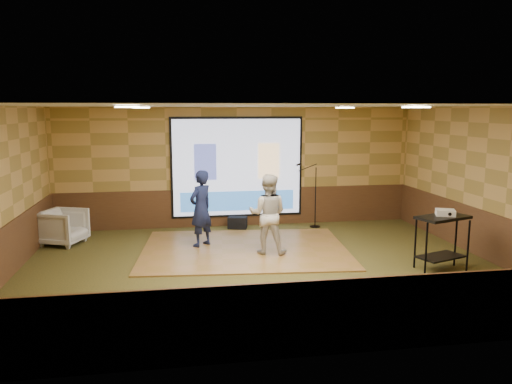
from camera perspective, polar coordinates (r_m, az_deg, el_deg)
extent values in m
plane|color=#273216|center=(9.50, 0.56, -8.56)|extent=(9.00, 9.00, 0.00)
cube|color=tan|center=(12.58, -2.19, 2.87)|extent=(9.00, 0.04, 3.00)
cube|color=tan|center=(5.81, 6.61, -4.95)|extent=(9.00, 0.04, 3.00)
cube|color=tan|center=(10.87, 24.64, 0.98)|extent=(0.04, 7.00, 3.00)
cube|color=silver|center=(9.04, 0.60, 9.84)|extent=(9.00, 7.00, 0.04)
cube|color=#482A18|center=(12.72, -2.15, -1.73)|extent=(9.00, 0.04, 0.95)
cube|color=#482A18|center=(6.16, 6.37, -14.18)|extent=(9.00, 0.04, 0.95)
cube|color=#482A18|center=(9.68, -26.72, -6.33)|extent=(0.04, 7.00, 0.95)
cube|color=#482A18|center=(11.04, 24.19, -4.29)|extent=(0.04, 7.00, 0.95)
cube|color=black|center=(12.53, -2.16, 2.84)|extent=(3.32, 0.03, 2.52)
cube|color=silver|center=(12.50, -2.14, 2.83)|extent=(3.20, 0.02, 2.40)
cube|color=#434C93|center=(12.40, -5.82, 3.43)|extent=(0.55, 0.01, 0.90)
cube|color=#F6CC8E|center=(12.60, 1.48, 3.57)|extent=(0.55, 0.01, 0.90)
cube|color=#326EBD|center=(12.62, -2.11, -1.02)|extent=(2.88, 0.01, 0.50)
cube|color=#FDEBBE|center=(10.72, -12.96, 9.37)|extent=(0.32, 0.32, 0.02)
cube|color=#FDEBBE|center=(11.35, 10.13, 9.46)|extent=(0.32, 0.32, 0.02)
cube|color=#FDEBBE|center=(7.43, -14.47, 9.40)|extent=(0.32, 0.32, 0.02)
cube|color=#FDEBBE|center=(8.31, 17.81, 9.22)|extent=(0.32, 0.32, 0.02)
cube|color=olive|center=(10.62, -1.29, -6.54)|extent=(4.55, 3.63, 0.03)
imported|color=#141A3E|center=(10.70, -6.32, -1.87)|extent=(0.70, 0.69, 1.64)
imported|color=#BDB6AC|center=(10.10, 1.36, -2.53)|extent=(0.94, 0.83, 1.63)
cylinder|color=black|center=(9.45, 18.87, -6.13)|extent=(0.04, 0.04, 0.97)
cylinder|color=black|center=(9.85, 23.07, -5.75)|extent=(0.04, 0.04, 0.97)
cylinder|color=black|center=(9.80, 17.75, -5.53)|extent=(0.04, 0.04, 0.97)
cylinder|color=black|center=(10.19, 21.85, -5.19)|extent=(0.04, 0.04, 0.97)
cube|color=black|center=(9.70, 20.59, -2.73)|extent=(0.97, 0.51, 0.05)
cube|color=black|center=(9.87, 20.34, -6.93)|extent=(0.87, 0.46, 0.03)
cube|color=silver|center=(9.75, 20.83, -2.20)|extent=(0.41, 0.38, 0.11)
cylinder|color=black|center=(12.72, 6.75, -3.93)|extent=(0.26, 0.26, 0.02)
cylinder|color=black|center=(12.57, 6.82, -0.62)|extent=(0.02, 0.02, 1.51)
cylinder|color=black|center=(12.40, 5.90, 2.79)|extent=(0.48, 0.02, 0.19)
cylinder|color=black|center=(12.34, 4.86, 3.15)|extent=(0.11, 0.05, 0.08)
imported|color=gray|center=(11.74, -21.17, -3.75)|extent=(1.10, 1.09, 0.78)
cube|color=black|center=(12.48, -2.13, -3.51)|extent=(0.53, 0.42, 0.29)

